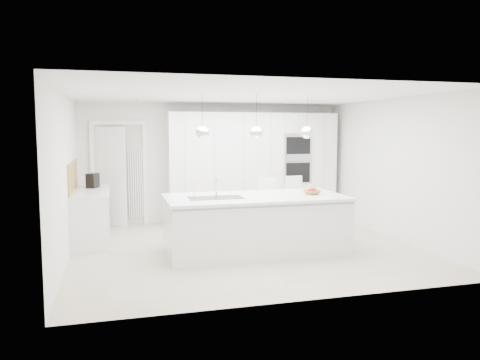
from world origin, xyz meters
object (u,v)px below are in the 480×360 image
object	(u,v)px
island_base	(256,226)
bar_stool_left	(269,208)
espresso_machine	(93,181)
bar_stool_right	(296,206)
fruit_bowl	(312,192)

from	to	relation	value
island_base	bar_stool_left	distance (m)	1.13
espresso_machine	bar_stool_right	world-z (taller)	espresso_machine
espresso_machine	bar_stool_left	size ratio (longest dim) A/B	0.25
bar_stool_left	fruit_bowl	bearing A→B (deg)	-50.43
fruit_bowl	espresso_machine	xyz separation A→B (m)	(-3.47, 1.85, 0.10)
espresso_machine	island_base	bearing A→B (deg)	-12.40
fruit_bowl	espresso_machine	distance (m)	3.94
bar_stool_right	fruit_bowl	bearing A→B (deg)	-107.21
fruit_bowl	bar_stool_right	bearing A→B (deg)	82.69
espresso_machine	bar_stool_left	distance (m)	3.24
bar_stool_right	island_base	bearing A→B (deg)	-148.19
island_base	bar_stool_right	xyz separation A→B (m)	(1.07, 0.95, 0.11)
bar_stool_left	bar_stool_right	world-z (taller)	bar_stool_right
island_base	bar_stool_right	bearing A→B (deg)	41.70
bar_stool_left	island_base	bearing A→B (deg)	-101.31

